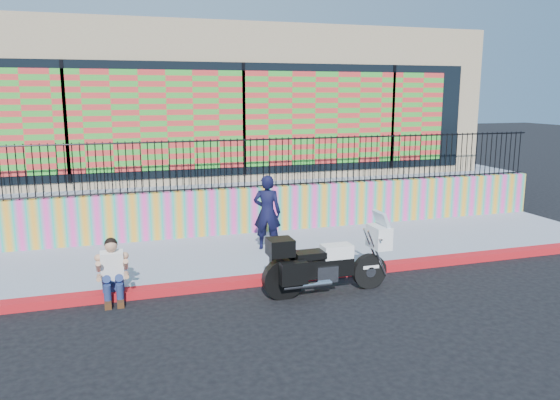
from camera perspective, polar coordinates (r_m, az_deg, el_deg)
name	(u,v)px	position (r m, az deg, el deg)	size (l,w,h in m)	color
ground	(297,280)	(10.54, 1.83, -8.32)	(90.00, 90.00, 0.00)	black
red_curb	(297,276)	(10.51, 1.83, -7.94)	(16.00, 0.30, 0.15)	#B50C27
sidewalk	(272,252)	(12.00, -0.79, -5.49)	(16.00, 3.00, 0.15)	gray
mural_wall	(254,210)	(13.34, -2.78, -1.03)	(16.00, 0.20, 1.10)	#FF43AB
metal_fence	(253,163)	(13.15, -2.83, 3.87)	(15.80, 0.04, 1.20)	black
elevated_platform	(214,181)	(18.25, -6.88, 1.96)	(16.00, 10.00, 1.25)	gray
storefront_building	(214,101)	(17.81, -6.95, 10.21)	(14.00, 8.06, 4.00)	tan
police_motorcycle	(325,261)	(9.70, 4.73, -6.36)	(2.29, 0.76, 1.43)	black
police_officer	(267,212)	(11.81, -1.35, -1.30)	(0.60, 0.39, 1.64)	black
seated_man	(113,276)	(9.77, -17.07, -7.62)	(0.54, 0.71, 1.06)	navy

